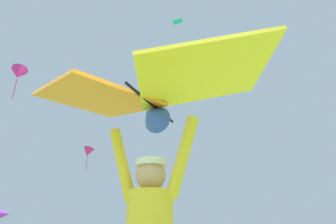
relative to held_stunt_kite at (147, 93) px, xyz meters
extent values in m
sphere|color=tan|center=(0.03, 0.10, -0.66)|extent=(0.23, 0.23, 0.23)
cylinder|color=white|center=(0.03, 0.10, -0.56)|extent=(0.31, 0.31, 0.05)
cylinder|color=yellow|center=(0.28, 0.00, -0.54)|extent=(0.29, 0.18, 0.62)
cylinder|color=yellow|center=(-0.22, 0.19, -0.54)|extent=(0.29, 0.18, 0.62)
cylinder|color=black|center=(0.03, 0.10, -0.07)|extent=(0.31, 0.80, 0.02)
cube|color=yellow|center=(0.46, -0.19, 0.04)|extent=(1.05, 0.92, 0.24)
cube|color=orange|center=(-0.48, 0.15, 0.04)|extent=(1.29, 1.29, 0.24)
cone|color=blue|center=(0.03, 0.10, -0.17)|extent=(0.29, 0.27, 0.24)
cone|color=#DB2393|center=(-9.73, 24.72, 6.70)|extent=(1.41, 1.41, 1.08)
cylinder|color=#991867|center=(-9.73, 24.72, 5.54)|extent=(0.05, 0.05, 1.50)
cone|color=#DB2393|center=(-11.34, 14.17, 9.34)|extent=(1.54, 1.60, 1.26)
cylinder|color=#991867|center=(-11.34, 14.17, 8.15)|extent=(0.05, 0.05, 1.55)
cone|color=white|center=(3.86, 22.73, 16.30)|extent=(1.62, 1.61, 1.19)
cylinder|color=#A4A4A4|center=(3.86, 22.73, 14.91)|extent=(0.06, 0.06, 1.82)
pyramid|color=#19B2AD|center=(-0.41, 16.89, 15.53)|extent=(1.09, 1.09, 0.33)
cone|color=purple|center=(-3.67, 4.08, -0.62)|extent=(0.28, 0.24, 0.24)
camera|label=1|loc=(0.35, -2.10, -1.10)|focal=30.95mm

